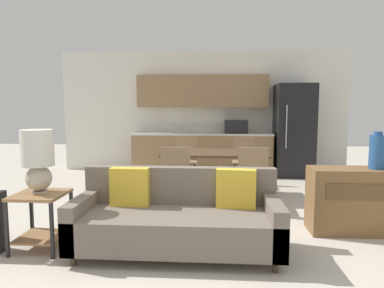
{
  "coord_description": "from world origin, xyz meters",
  "views": [
    {
      "loc": [
        0.3,
        -3.12,
        1.44
      ],
      "look_at": [
        -0.02,
        1.5,
        0.95
      ],
      "focal_mm": 32.0,
      "sensor_mm": 36.0,
      "label": 1
    }
  ],
  "objects_px": {
    "dining_table": "(215,155)",
    "table_lamp": "(38,158)",
    "dining_chair_far_left": "(186,158)",
    "refrigerator": "(294,130)",
    "credenza": "(361,201)",
    "side_table": "(41,211)",
    "dining_chair_far_right": "(244,158)",
    "dining_chair_near_left": "(176,175)",
    "dining_chair_near_right": "(253,176)",
    "couch": "(178,218)",
    "vase": "(377,152)"
  },
  "relations": [
    {
      "from": "dining_chair_near_right",
      "to": "dining_chair_far_right",
      "type": "xyz_separation_m",
      "value": [
        0.01,
        1.64,
        0.0
      ]
    },
    {
      "from": "vase",
      "to": "dining_chair_far_left",
      "type": "bearing_deg",
      "value": 134.58
    },
    {
      "from": "table_lamp",
      "to": "dining_chair_near_left",
      "type": "height_order",
      "value": "table_lamp"
    },
    {
      "from": "refrigerator",
      "to": "dining_chair_near_left",
      "type": "xyz_separation_m",
      "value": [
        -2.19,
        -2.67,
        -0.46
      ]
    },
    {
      "from": "dining_chair_far_right",
      "to": "couch",
      "type": "bearing_deg",
      "value": -102.88
    },
    {
      "from": "couch",
      "to": "vase",
      "type": "height_order",
      "value": "vase"
    },
    {
      "from": "side_table",
      "to": "vase",
      "type": "relative_size",
      "value": 1.36
    },
    {
      "from": "table_lamp",
      "to": "credenza",
      "type": "xyz_separation_m",
      "value": [
        3.47,
        0.67,
        -0.56
      ]
    },
    {
      "from": "refrigerator",
      "to": "dining_chair_near_left",
      "type": "bearing_deg",
      "value": -129.46
    },
    {
      "from": "dining_table",
      "to": "vase",
      "type": "height_order",
      "value": "vase"
    },
    {
      "from": "refrigerator",
      "to": "dining_chair_near_right",
      "type": "bearing_deg",
      "value": -113.3
    },
    {
      "from": "dining_chair_far_left",
      "to": "dining_chair_near_right",
      "type": "bearing_deg",
      "value": -58.15
    },
    {
      "from": "dining_chair_far_right",
      "to": "dining_chair_far_left",
      "type": "relative_size",
      "value": 1.0
    },
    {
      "from": "dining_chair_far_right",
      "to": "dining_chair_near_right",
      "type": "bearing_deg",
      "value": -86.62
    },
    {
      "from": "credenza",
      "to": "side_table",
      "type": "bearing_deg",
      "value": -168.53
    },
    {
      "from": "couch",
      "to": "dining_chair_far_right",
      "type": "distance_m",
      "value": 3.15
    },
    {
      "from": "table_lamp",
      "to": "dining_chair_near_left",
      "type": "bearing_deg",
      "value": 47.89
    },
    {
      "from": "table_lamp",
      "to": "dining_chair_far_left",
      "type": "height_order",
      "value": "table_lamp"
    },
    {
      "from": "dining_chair_far_left",
      "to": "dining_chair_far_right",
      "type": "bearing_deg",
      "value": -1.38
    },
    {
      "from": "refrigerator",
      "to": "dining_chair_far_left",
      "type": "relative_size",
      "value": 2.12
    },
    {
      "from": "table_lamp",
      "to": "dining_chair_near_right",
      "type": "distance_m",
      "value": 2.74
    },
    {
      "from": "couch",
      "to": "dining_chair_far_right",
      "type": "height_order",
      "value": "dining_chair_far_right"
    },
    {
      "from": "dining_chair_near_left",
      "to": "dining_chair_near_right",
      "type": "bearing_deg",
      "value": 179.6
    },
    {
      "from": "side_table",
      "to": "dining_chair_far_left",
      "type": "bearing_deg",
      "value": 68.41
    },
    {
      "from": "dining_chair_near_right",
      "to": "couch",
      "type": "bearing_deg",
      "value": 61.65
    },
    {
      "from": "side_table",
      "to": "couch",
      "type": "bearing_deg",
      "value": 2.38
    },
    {
      "from": "couch",
      "to": "table_lamp",
      "type": "distance_m",
      "value": 1.54
    },
    {
      "from": "side_table",
      "to": "dining_chair_far_right",
      "type": "height_order",
      "value": "dining_chair_far_right"
    },
    {
      "from": "side_table",
      "to": "credenza",
      "type": "relative_size",
      "value": 0.49
    },
    {
      "from": "refrigerator",
      "to": "credenza",
      "type": "distance_m",
      "value": 3.42
    },
    {
      "from": "dining_table",
      "to": "table_lamp",
      "type": "distance_m",
      "value": 2.85
    },
    {
      "from": "dining_chair_far_left",
      "to": "dining_chair_near_left",
      "type": "distance_m",
      "value": 1.68
    },
    {
      "from": "dining_chair_near_right",
      "to": "table_lamp",
      "type": "bearing_deg",
      "value": 35.99
    },
    {
      "from": "table_lamp",
      "to": "credenza",
      "type": "relative_size",
      "value": 0.55
    },
    {
      "from": "dining_table",
      "to": "dining_chair_far_left",
      "type": "distance_m",
      "value": 1.01
    },
    {
      "from": "dining_table",
      "to": "dining_chair_near_right",
      "type": "height_order",
      "value": "dining_chair_near_right"
    },
    {
      "from": "credenza",
      "to": "dining_table",
      "type": "bearing_deg",
      "value": 137.66
    },
    {
      "from": "table_lamp",
      "to": "vase",
      "type": "bearing_deg",
      "value": 10.22
    },
    {
      "from": "dining_table",
      "to": "credenza",
      "type": "xyz_separation_m",
      "value": [
        1.7,
        -1.55,
        -0.3
      ]
    },
    {
      "from": "refrigerator",
      "to": "table_lamp",
      "type": "xyz_separation_m",
      "value": [
        -3.43,
        -4.04,
        -0.03
      ]
    },
    {
      "from": "vase",
      "to": "dining_chair_near_right",
      "type": "relative_size",
      "value": 0.47
    },
    {
      "from": "dining_table",
      "to": "credenza",
      "type": "bearing_deg",
      "value": -42.34
    },
    {
      "from": "dining_table",
      "to": "dining_chair_near_right",
      "type": "distance_m",
      "value": 0.98
    },
    {
      "from": "credenza",
      "to": "dining_chair_near_right",
      "type": "height_order",
      "value": "dining_chair_near_right"
    },
    {
      "from": "couch",
      "to": "dining_chair_near_left",
      "type": "xyz_separation_m",
      "value": [
        -0.17,
        1.34,
        0.17
      ]
    },
    {
      "from": "dining_chair_far_right",
      "to": "dining_chair_near_left",
      "type": "distance_m",
      "value": 1.99
    },
    {
      "from": "dining_chair_far_left",
      "to": "refrigerator",
      "type": "bearing_deg",
      "value": 22.95
    },
    {
      "from": "dining_chair_near_right",
      "to": "dining_chair_far_left",
      "type": "xyz_separation_m",
      "value": [
        -1.07,
        1.64,
        0.0
      ]
    },
    {
      "from": "refrigerator",
      "to": "dining_chair_far_right",
      "type": "xyz_separation_m",
      "value": [
        -1.12,
        -0.99,
        -0.46
      ]
    },
    {
      "from": "couch",
      "to": "dining_chair_far_left",
      "type": "relative_size",
      "value": 2.21
    }
  ]
}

